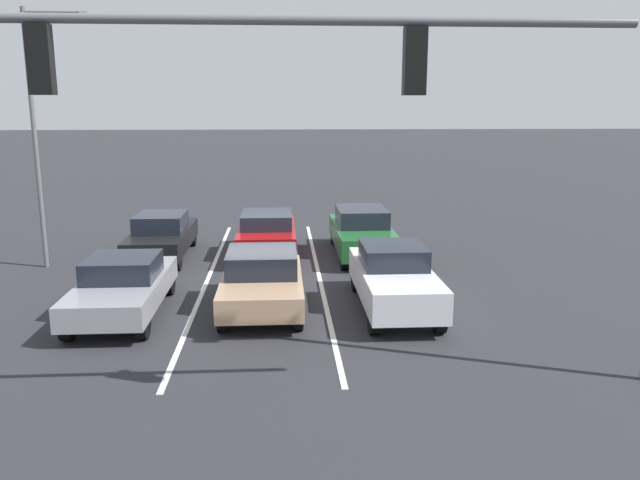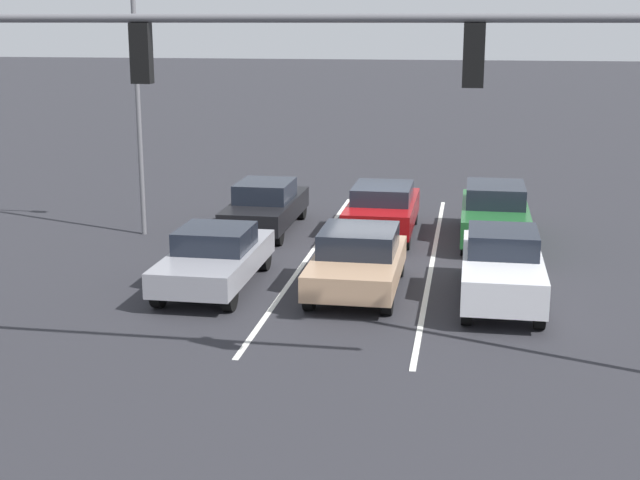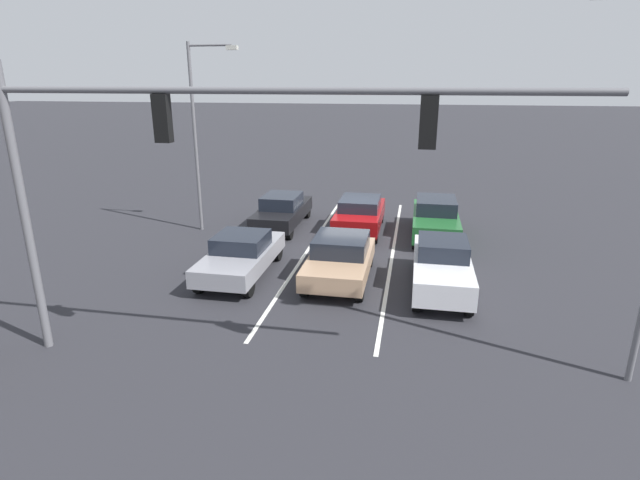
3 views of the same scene
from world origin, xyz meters
TOP-DOWN VIEW (x-y plane):
  - ground_plane at (0.00, 0.00)m, footprint 240.00×240.00m
  - lane_stripe_left_divider at (-1.62, 1.64)m, footprint 0.12×15.29m
  - lane_stripe_center_divider at (1.62, 1.64)m, footprint 0.12×15.29m
  - car_silver_leftlane_front at (-3.25, 4.88)m, footprint 1.70×4.52m
  - car_tan_midlane_front at (-0.04, 4.66)m, footprint 1.93×4.07m
  - car_gray_rightlane_front at (3.25, 4.89)m, footprint 1.84×4.46m
  - car_maroon_midlane_second at (-0.04, -0.92)m, footprint 1.85×4.33m
  - car_black_rightlane_second at (3.40, -0.92)m, footprint 1.73×4.57m
  - car_darkgreen_leftlane_second at (-3.21, -0.85)m, footprint 1.82×4.76m
  - traffic_signal_gantry at (2.64, 10.28)m, footprint 12.15×0.37m
  - street_lamp_right_shoulder at (6.55, 0.12)m, footprint 2.11×0.24m

SIDE VIEW (x-z plane):
  - ground_plane at x=0.00m, z-range 0.00..0.00m
  - lane_stripe_left_divider at x=-1.62m, z-range 0.00..0.01m
  - lane_stripe_center_divider at x=1.62m, z-range 0.00..0.01m
  - car_gray_rightlane_front at x=3.25m, z-range 0.02..1.43m
  - car_tan_midlane_front at x=-0.04m, z-range 0.02..1.46m
  - car_black_rightlane_second at x=3.40m, z-range 0.01..1.49m
  - car_maroon_midlane_second at x=-0.04m, z-range 0.04..1.52m
  - car_darkgreen_leftlane_second at x=-3.21m, z-range 0.00..1.57m
  - car_silver_leftlane_front at x=-3.25m, z-range 0.01..1.59m
  - street_lamp_right_shoulder at x=6.55m, z-range 0.63..8.33m
  - traffic_signal_gantry at x=2.64m, z-range 1.53..8.19m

